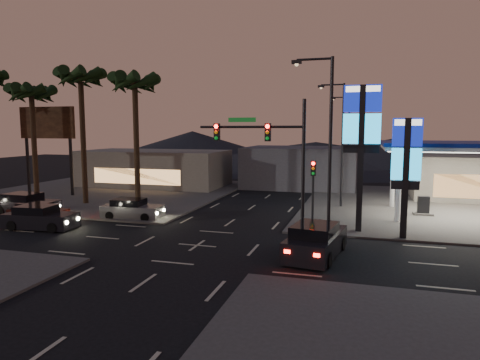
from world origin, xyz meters
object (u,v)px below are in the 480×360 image
(gas_station, at_px, (472,148))
(car_lane_a_front, at_px, (40,218))
(pylon_sign_tall, at_px, (362,129))
(traffic_signal_mast, at_px, (272,150))
(suv_station, at_px, (316,241))
(car_lane_b_front, at_px, (132,209))
(car_lane_b_mid, at_px, (26,205))
(pylon_sign_short, at_px, (406,160))
(car_lane_a_mid, at_px, (38,213))

(gas_station, xyz_separation_m, car_lane_a_front, (-27.22, -11.06, -4.38))
(gas_station, distance_m, pylon_sign_tall, 10.01)
(traffic_signal_mast, relative_size, suv_station, 1.50)
(traffic_signal_mast, bearing_deg, car_lane_b_front, 162.67)
(car_lane_a_front, xyz_separation_m, car_lane_b_front, (4.05, 4.46, -0.04))
(car_lane_b_mid, bearing_deg, pylon_sign_short, -0.12)
(gas_station, bearing_deg, car_lane_a_front, -157.89)
(pylon_sign_short, relative_size, car_lane_b_mid, 1.41)
(traffic_signal_mast, relative_size, car_lane_b_mid, 1.62)
(traffic_signal_mast, xyz_separation_m, car_lane_a_front, (-14.98, -1.05, -4.53))
(pylon_sign_tall, bearing_deg, gas_station, 40.91)
(car_lane_a_mid, bearing_deg, car_lane_b_mid, 145.69)
(traffic_signal_mast, distance_m, car_lane_a_mid, 17.33)
(pylon_sign_tall, relative_size, car_lane_b_front, 2.02)
(car_lane_a_front, bearing_deg, suv_station, -3.71)
(gas_station, height_order, car_lane_a_mid, gas_station)
(pylon_sign_tall, height_order, car_lane_a_front, pylon_sign_tall)
(pylon_sign_tall, height_order, car_lane_b_front, pylon_sign_tall)
(traffic_signal_mast, height_order, car_lane_b_front, traffic_signal_mast)
(gas_station, distance_m, suv_station, 16.06)
(pylon_sign_short, bearing_deg, pylon_sign_tall, 158.20)
(car_lane_a_front, bearing_deg, car_lane_b_front, 47.75)
(gas_station, bearing_deg, traffic_signal_mast, -140.72)
(pylon_sign_tall, distance_m, car_lane_a_mid, 22.38)
(pylon_sign_tall, xyz_separation_m, car_lane_a_front, (-19.72, -4.56, -5.69))
(suv_station, bearing_deg, car_lane_b_mid, 167.85)
(pylon_sign_short, xyz_separation_m, traffic_signal_mast, (-7.24, -2.51, 0.57))
(car_lane_a_front, bearing_deg, pylon_sign_short, 9.10)
(pylon_sign_short, height_order, suv_station, pylon_sign_short)
(car_lane_b_front, bearing_deg, gas_station, 15.90)
(gas_station, xyz_separation_m, pylon_sign_tall, (-7.50, -6.50, 1.31))
(gas_station, xyz_separation_m, car_lane_b_front, (-23.17, -6.60, -4.42))
(car_lane_a_mid, height_order, suv_station, suv_station)
(gas_station, relative_size, suv_station, 2.29)
(pylon_sign_tall, xyz_separation_m, pylon_sign_short, (2.50, -1.00, -1.74))
(car_lane_a_mid, bearing_deg, car_lane_a_front, -45.96)
(gas_station, height_order, pylon_sign_tall, pylon_sign_tall)
(traffic_signal_mast, height_order, car_lane_a_front, traffic_signal_mast)
(traffic_signal_mast, relative_size, car_lane_b_front, 1.80)
(pylon_sign_tall, height_order, suv_station, pylon_sign_tall)
(pylon_sign_short, bearing_deg, gas_station, 56.31)
(gas_station, relative_size, traffic_signal_mast, 1.53)
(car_lane_a_front, relative_size, car_lane_a_mid, 1.17)
(gas_station, xyz_separation_m, car_lane_b_mid, (-31.64, -7.44, -4.34))
(gas_station, height_order, car_lane_b_front, gas_station)
(car_lane_b_front, height_order, suv_station, suv_station)
(pylon_sign_short, xyz_separation_m, suv_station, (-4.51, -4.71, -3.87))
(car_lane_b_mid, bearing_deg, car_lane_a_mid, -34.31)
(gas_station, height_order, car_lane_b_mid, gas_station)
(pylon_sign_short, height_order, traffic_signal_mast, traffic_signal_mast)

